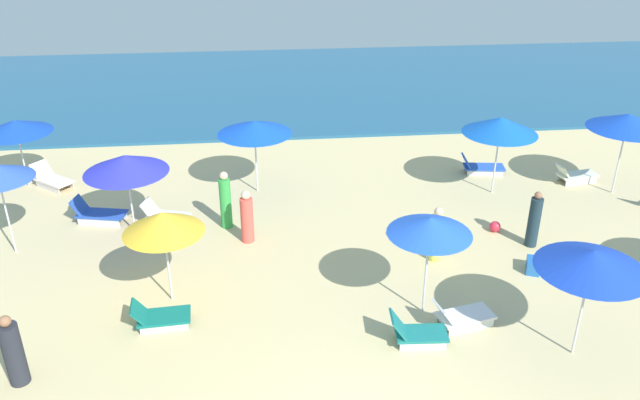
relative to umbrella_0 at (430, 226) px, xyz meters
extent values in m
cube|color=#21567D|center=(-2.06, 18.66, -2.21)|extent=(60.00, 14.53, 0.12)
cylinder|color=silver|center=(0.00, 0.00, -1.23)|extent=(0.05, 0.05, 2.08)
cone|color=blue|center=(0.00, 0.00, 0.00)|extent=(1.88, 1.88, 0.39)
cube|color=silver|center=(0.89, -0.83, -2.17)|extent=(1.11, 0.29, 0.20)
cube|color=silver|center=(0.77, -0.30, -2.17)|extent=(1.11, 0.29, 0.20)
cube|color=white|center=(0.83, -0.56, -2.04)|extent=(1.37, 0.91, 0.06)
cube|color=white|center=(0.27, -0.69, -1.82)|extent=(0.47, 0.67, 0.46)
cube|color=silver|center=(-0.33, -1.35, -2.17)|extent=(1.00, 0.10, 0.20)
cube|color=silver|center=(-0.30, -0.82, -2.17)|extent=(1.00, 0.10, 0.20)
cube|color=#1A7571|center=(-0.32, -1.09, -2.05)|extent=(1.15, 0.69, 0.06)
cube|color=#1A7571|center=(-0.82, -1.05, -1.80)|extent=(0.41, 0.61, 0.51)
cylinder|color=silver|center=(2.81, -1.76, -1.23)|extent=(0.05, 0.05, 2.10)
cone|color=#183EBD|center=(2.81, -1.76, 0.04)|extent=(2.22, 2.22, 0.43)
cylinder|color=silver|center=(7.65, 5.63, -1.18)|extent=(0.05, 0.05, 2.18)
cone|color=blue|center=(7.65, 5.63, 0.15)|extent=(2.40, 2.40, 0.48)
cube|color=silver|center=(6.93, 6.31, -2.16)|extent=(1.16, 0.21, 0.22)
cube|color=silver|center=(6.86, 6.79, -2.16)|extent=(1.16, 0.21, 0.22)
cube|color=silver|center=(6.90, 6.55, -2.02)|extent=(1.36, 0.75, 0.06)
cube|color=silver|center=(6.31, 6.46, -1.82)|extent=(0.38, 0.58, 0.43)
cylinder|color=silver|center=(-7.27, 4.61, -1.35)|extent=(0.05, 0.05, 1.85)
cone|color=#2E32D6|center=(-7.27, 4.61, -0.17)|extent=(2.32, 2.32, 0.51)
cube|color=silver|center=(-6.42, 4.66, -2.15)|extent=(1.05, 0.36, 0.25)
cube|color=silver|center=(-6.27, 5.15, -2.15)|extent=(1.05, 0.36, 0.25)
cube|color=white|center=(-6.34, 4.90, -1.99)|extent=(1.34, 0.94, 0.06)
cube|color=white|center=(-6.87, 5.07, -1.78)|extent=(0.50, 0.65, 0.45)
cube|color=silver|center=(-8.36, 5.01, -2.16)|extent=(1.24, 0.31, 0.24)
cube|color=silver|center=(-8.24, 5.54, -2.16)|extent=(1.24, 0.31, 0.24)
cube|color=#264DB2|center=(-8.30, 5.27, -2.01)|extent=(1.50, 0.93, 0.06)
cube|color=#264DB2|center=(-8.94, 5.41, -1.77)|extent=(0.44, 0.66, 0.49)
cylinder|color=silver|center=(-10.31, 3.75, -1.19)|extent=(0.05, 0.05, 2.17)
cylinder|color=silver|center=(3.80, 6.05, -1.26)|extent=(0.05, 0.05, 2.03)
cone|color=blue|center=(3.80, 6.05, 0.01)|extent=(2.32, 2.32, 0.52)
cube|color=silver|center=(4.01, 7.32, -2.18)|extent=(1.21, 0.21, 0.19)
cube|color=silver|center=(4.08, 7.84, -2.18)|extent=(1.21, 0.21, 0.19)
cube|color=blue|center=(4.04, 7.58, -2.06)|extent=(1.43, 0.81, 0.06)
cube|color=blue|center=(3.42, 7.67, -1.85)|extent=(0.38, 0.63, 0.43)
cylinder|color=silver|center=(-11.25, 8.10, -1.34)|extent=(0.05, 0.05, 1.86)
cone|color=#1541B6|center=(-11.25, 8.10, -0.21)|extent=(2.20, 2.20, 0.41)
cube|color=silver|center=(-12.06, 8.49, -2.17)|extent=(1.03, 0.10, 0.20)
cube|color=silver|center=(-12.08, 9.00, -2.17)|extent=(1.03, 0.10, 0.20)
cube|color=white|center=(-12.07, 8.75, -2.04)|extent=(1.17, 0.66, 0.06)
cube|color=silver|center=(-10.51, 7.67, -2.17)|extent=(0.93, 0.76, 0.22)
cube|color=silver|center=(-10.16, 8.10, -2.17)|extent=(0.93, 0.76, 0.22)
cube|color=silver|center=(-10.34, 7.88, -2.03)|extent=(1.41, 1.31, 0.06)
cube|color=silver|center=(-10.80, 8.25, -1.79)|extent=(0.70, 0.73, 0.51)
cylinder|color=silver|center=(-3.73, 6.93, -1.29)|extent=(0.05, 0.05, 1.97)
cone|color=blue|center=(-3.73, 6.93, -0.10)|extent=(2.33, 2.33, 0.41)
cylinder|color=silver|center=(-5.87, 1.09, -1.35)|extent=(0.05, 0.05, 1.85)
cone|color=yellow|center=(-5.87, 1.09, -0.17)|extent=(1.87, 1.87, 0.51)
cube|color=silver|center=(-5.91, -0.16, -2.18)|extent=(1.05, 0.11, 0.19)
cube|color=silver|center=(-5.95, 0.40, -2.18)|extent=(1.05, 0.11, 0.19)
cube|color=#116D65|center=(-5.93, 0.12, -2.06)|extent=(1.21, 0.74, 0.06)
cube|color=#116D65|center=(-6.46, 0.08, -1.87)|extent=(0.38, 0.65, 0.41)
cylinder|color=#EEE854|center=(0.88, 2.21, -1.61)|extent=(0.40, 0.40, 1.32)
sphere|color=beige|center=(0.88, 2.21, -0.85)|extent=(0.24, 0.24, 0.24)
cylinder|color=#1D313C|center=(3.71, 2.68, -1.56)|extent=(0.43, 0.43, 1.43)
sphere|color=#92644A|center=(3.71, 2.68, -0.75)|extent=(0.21, 0.21, 0.21)
cylinder|color=green|center=(-4.65, 4.62, -1.52)|extent=(0.43, 0.43, 1.51)
sphere|color=beige|center=(-4.65, 4.62, -0.66)|extent=(0.24, 0.24, 0.24)
cylinder|color=#EB5549|center=(-4.04, 3.72, -1.62)|extent=(0.50, 0.50, 1.31)
sphere|color=beige|center=(-4.04, 3.72, -0.85)|extent=(0.25, 0.25, 0.25)
cylinder|color=#272933|center=(-8.60, -1.47, -1.58)|extent=(0.54, 0.54, 1.38)
sphere|color=#976646|center=(-8.60, -1.47, -0.79)|extent=(0.23, 0.23, 0.23)
cube|color=#2364B6|center=(3.24, 1.40, -2.10)|extent=(0.49, 0.61, 0.34)
sphere|color=#E12A40|center=(2.99, 3.53, -2.12)|extent=(0.31, 0.31, 0.31)
camera|label=1|loc=(-3.63, -11.90, 6.70)|focal=35.93mm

